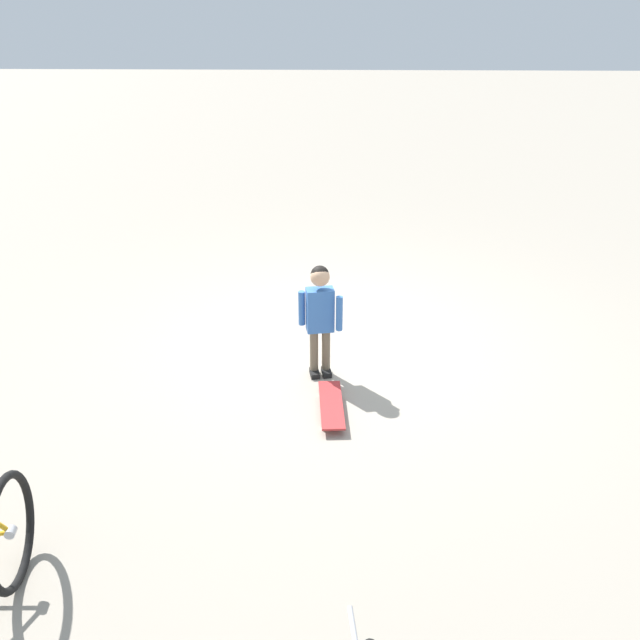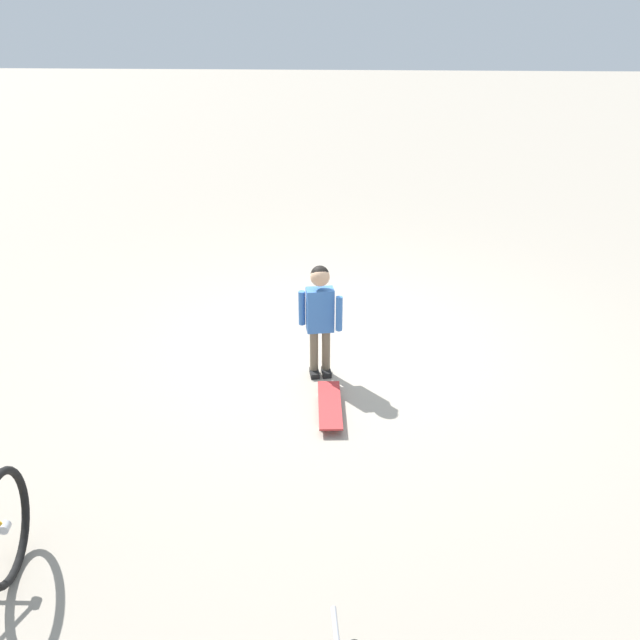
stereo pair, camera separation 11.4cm
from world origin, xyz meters
TOP-DOWN VIEW (x-y plane):
  - ground_plane at (0.00, 0.00)m, footprint 50.00×50.00m
  - child_person at (-0.20, -0.60)m, footprint 0.39×0.21m
  - skateboard at (-0.09, -1.21)m, footprint 0.24×0.74m

SIDE VIEW (x-z plane):
  - ground_plane at x=0.00m, z-range 0.00..0.00m
  - skateboard at x=-0.09m, z-range 0.02..0.10m
  - child_person at x=-0.20m, z-range 0.13..1.19m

